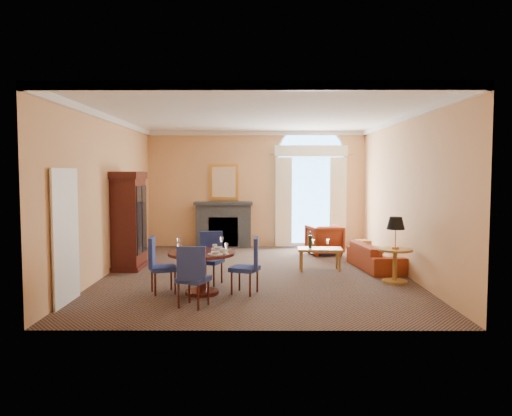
{
  "coord_description": "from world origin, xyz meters",
  "views": [
    {
      "loc": [
        0.04,
        -10.09,
        2.04
      ],
      "look_at": [
        0.0,
        0.5,
        1.3
      ],
      "focal_mm": 35.0,
      "sensor_mm": 36.0,
      "label": 1
    }
  ],
  "objects_px": {
    "armchair": "(324,240)",
    "coffee_table": "(319,250)",
    "armoire": "(129,222)",
    "sofa": "(375,256)",
    "side_table": "(395,243)",
    "dining_table": "(202,263)"
  },
  "relations": [
    {
      "from": "side_table",
      "to": "armchair",
      "type": "bearing_deg",
      "value": 105.57
    },
    {
      "from": "armoire",
      "to": "armchair",
      "type": "relative_size",
      "value": 2.53
    },
    {
      "from": "dining_table",
      "to": "armoire",
      "type": "bearing_deg",
      "value": 128.43
    },
    {
      "from": "armchair",
      "to": "coffee_table",
      "type": "relative_size",
      "value": 0.86
    },
    {
      "from": "coffee_table",
      "to": "side_table",
      "type": "relative_size",
      "value": 0.79
    },
    {
      "from": "sofa",
      "to": "side_table",
      "type": "xyz_separation_m",
      "value": [
        0.05,
        -1.34,
        0.48
      ]
    },
    {
      "from": "side_table",
      "to": "dining_table",
      "type": "bearing_deg",
      "value": -165.78
    },
    {
      "from": "armoire",
      "to": "side_table",
      "type": "height_order",
      "value": "armoire"
    },
    {
      "from": "armchair",
      "to": "side_table",
      "type": "bearing_deg",
      "value": 93.64
    },
    {
      "from": "armoire",
      "to": "side_table",
      "type": "relative_size",
      "value": 1.72
    },
    {
      "from": "coffee_table",
      "to": "side_table",
      "type": "xyz_separation_m",
      "value": [
        1.27,
        -1.18,
        0.32
      ]
    },
    {
      "from": "armchair",
      "to": "side_table",
      "type": "relative_size",
      "value": 0.68
    },
    {
      "from": "armchair",
      "to": "side_table",
      "type": "height_order",
      "value": "side_table"
    },
    {
      "from": "dining_table",
      "to": "sofa",
      "type": "relative_size",
      "value": 0.62
    },
    {
      "from": "dining_table",
      "to": "sofa",
      "type": "xyz_separation_m",
      "value": [
        3.46,
        2.22,
        -0.27
      ]
    },
    {
      "from": "dining_table",
      "to": "armchair",
      "type": "bearing_deg",
      "value": 57.36
    },
    {
      "from": "dining_table",
      "to": "armchair",
      "type": "height_order",
      "value": "dining_table"
    },
    {
      "from": "sofa",
      "to": "side_table",
      "type": "distance_m",
      "value": 1.42
    },
    {
      "from": "armoire",
      "to": "dining_table",
      "type": "distance_m",
      "value": 2.95
    },
    {
      "from": "dining_table",
      "to": "side_table",
      "type": "xyz_separation_m",
      "value": [
        3.51,
        0.89,
        0.22
      ]
    },
    {
      "from": "armchair",
      "to": "coffee_table",
      "type": "distance_m",
      "value": 2.05
    },
    {
      "from": "armchair",
      "to": "coffee_table",
      "type": "height_order",
      "value": "coffee_table"
    }
  ]
}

